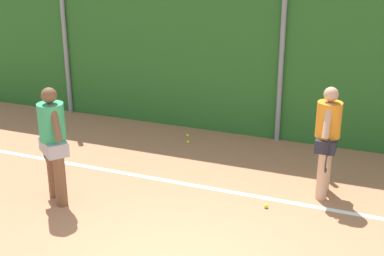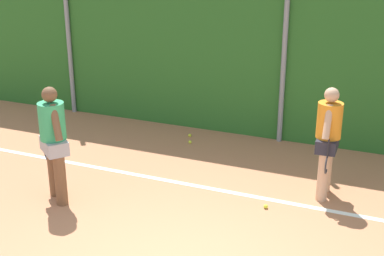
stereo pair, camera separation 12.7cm
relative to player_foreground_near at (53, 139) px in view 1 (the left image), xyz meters
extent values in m
plane|color=#B2704C|center=(2.56, 0.34, -1.02)|extent=(26.23, 26.23, 0.00)
cube|color=#286023|center=(2.56, 4.00, 0.75)|extent=(17.05, 0.25, 3.55)
cylinder|color=gray|center=(-2.36, 3.83, 0.87)|extent=(0.10, 0.10, 3.79)
cylinder|color=gray|center=(2.56, 3.83, 0.87)|extent=(0.10, 0.10, 3.79)
cube|color=white|center=(2.56, 1.26, -1.02)|extent=(12.46, 0.10, 0.01)
cylinder|color=brown|center=(0.14, -0.11, -0.62)|extent=(0.18, 0.18, 0.80)
cylinder|color=brown|center=(-0.14, 0.11, -0.62)|extent=(0.18, 0.18, 0.80)
cube|color=#99999E|center=(0.00, 0.00, -0.12)|extent=(0.61, 0.57, 0.21)
cylinder|color=#339E60|center=(0.00, 0.00, 0.27)|extent=(0.39, 0.39, 0.57)
sphere|color=brown|center=(0.00, 0.00, 0.69)|extent=(0.23, 0.23, 0.23)
cylinder|color=brown|center=(0.18, -0.14, 0.32)|extent=(0.28, 0.24, 0.55)
cylinder|color=brown|center=(-0.17, 0.13, 0.32)|extent=(0.28, 0.24, 0.55)
cylinder|color=black|center=(-0.27, 0.15, -0.06)|extent=(0.03, 0.03, 0.28)
torus|color=#26262B|center=(-0.27, 0.15, -0.33)|extent=(0.24, 0.19, 0.28)
cylinder|color=tan|center=(3.79, 1.92, -0.63)|extent=(0.17, 0.17, 0.78)
cylinder|color=tan|center=(3.79, 1.58, -0.63)|extent=(0.17, 0.17, 0.78)
cube|color=#23232D|center=(3.79, 1.75, -0.14)|extent=(0.32, 0.53, 0.21)
cylinder|color=orange|center=(3.79, 1.75, 0.24)|extent=(0.38, 0.38, 0.55)
sphere|color=tan|center=(3.79, 1.75, 0.64)|extent=(0.22, 0.22, 0.22)
cylinder|color=tan|center=(3.78, 1.97, 0.28)|extent=(0.11, 0.31, 0.51)
cylinder|color=tan|center=(3.80, 1.54, 0.28)|extent=(0.11, 0.31, 0.51)
cylinder|color=black|center=(3.85, 1.45, -0.09)|extent=(0.03, 0.03, 0.28)
torus|color=#26262B|center=(3.85, 1.45, -0.36)|extent=(0.03, 0.28, 0.28)
sphere|color=#CCDB33|center=(0.96, 2.99, -0.99)|extent=(0.07, 0.07, 0.07)
sphere|color=#CCDB33|center=(-2.10, 2.58, -0.99)|extent=(0.07, 0.07, 0.07)
sphere|color=#CCDB33|center=(0.81, 3.33, -0.99)|extent=(0.07, 0.07, 0.07)
sphere|color=#CCDB33|center=(3.07, 0.96, -0.99)|extent=(0.07, 0.07, 0.07)
camera|label=1|loc=(4.70, -6.11, 2.86)|focal=49.69mm
camera|label=2|loc=(4.82, -6.06, 2.86)|focal=49.69mm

